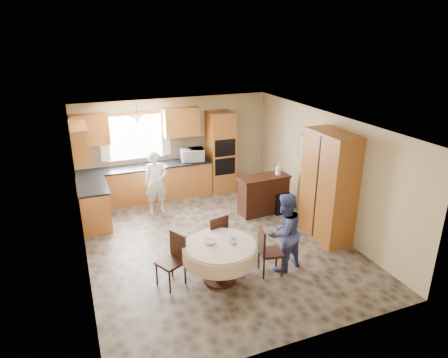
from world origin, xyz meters
TOP-DOWN VIEW (x-y plane):
  - floor at (0.00, 0.00)m, footprint 5.00×6.00m
  - ceiling at (0.00, 0.00)m, footprint 5.00×6.00m
  - wall_back at (0.00, 3.00)m, footprint 5.00×0.02m
  - wall_front at (0.00, -3.00)m, footprint 5.00×0.02m
  - wall_left at (-2.50, 0.00)m, footprint 0.02×6.00m
  - wall_right at (2.50, 0.00)m, footprint 0.02×6.00m
  - window at (-1.00, 2.98)m, footprint 1.40×0.03m
  - curtain_left at (-1.75, 2.93)m, footprint 0.22×0.02m
  - curtain_right at (-0.25, 2.93)m, footprint 0.22×0.02m
  - base_cab_back at (-0.85, 2.70)m, footprint 3.30×0.60m
  - counter_back at (-0.85, 2.70)m, footprint 3.30×0.64m
  - base_cab_left at (-2.20, 1.80)m, footprint 0.60×1.20m
  - counter_left at (-2.20, 1.80)m, footprint 0.64×1.20m
  - backsplash at (-0.85, 2.99)m, footprint 3.30×0.02m
  - wall_cab_left at (-2.05, 2.83)m, footprint 0.85×0.33m
  - wall_cab_right at (0.15, 2.83)m, footprint 0.90×0.33m
  - wall_cab_side at (-2.33, 1.80)m, footprint 0.33×1.20m
  - oven_tower at (1.15, 2.69)m, footprint 0.66×0.62m
  - oven_upper at (1.15, 2.38)m, footprint 0.56×0.01m
  - oven_lower at (1.15, 2.38)m, footprint 0.56×0.01m
  - pendant at (-1.00, 2.50)m, footprint 0.36×0.36m
  - sideboard at (1.54, 0.95)m, footprint 1.22×0.56m
  - space_heater at (1.93, 0.79)m, footprint 0.40×0.31m
  - cupboard at (2.22, -0.57)m, footprint 0.59×1.18m
  - dining_table at (-0.41, -1.25)m, footprint 1.26×1.26m
  - chair_left at (-1.14, -1.01)m, footprint 0.53×0.53m
  - chair_back at (-0.21, -0.58)m, footprint 0.47×0.47m
  - chair_right at (0.45, -1.34)m, footprint 0.45×0.45m
  - framed_picture at (2.47, 0.70)m, footprint 0.06×0.63m
  - microwave at (0.35, 2.65)m, footprint 0.63×0.48m
  - person_sink at (-0.78, 1.90)m, footprint 0.56×0.37m
  - person_dining at (0.80, -1.30)m, footprint 0.84×0.73m
  - bowl_sideboard at (1.31, 0.95)m, footprint 0.28×0.28m
  - bottle_sideboard at (1.91, 0.95)m, footprint 0.13×0.13m
  - cup_table at (-0.18, -1.31)m, footprint 0.12×0.12m
  - bowl_table at (-0.54, -1.16)m, footprint 0.23×0.23m

SIDE VIEW (x-z plane):
  - floor at x=0.00m, z-range -0.01..0.01m
  - space_heater at x=1.93m, z-range 0.00..0.51m
  - sideboard at x=1.54m, z-range 0.00..0.86m
  - base_cab_back at x=-0.85m, z-range 0.00..0.88m
  - base_cab_left at x=-2.20m, z-range 0.00..0.88m
  - chair_right at x=0.45m, z-range 0.05..0.94m
  - chair_left at x=-1.14m, z-range 0.05..0.97m
  - chair_back at x=-0.21m, z-range 0.05..0.97m
  - dining_table at x=-0.41m, z-range 0.20..0.91m
  - person_dining at x=0.80m, z-range 0.00..1.46m
  - bowl_table at x=-0.54m, z-range 0.72..0.78m
  - oven_lower at x=1.15m, z-range 0.53..0.97m
  - person_sink at x=-0.78m, z-range 0.00..1.50m
  - cup_table at x=-0.18m, z-range 0.72..0.81m
  - bowl_sideboard at x=1.31m, z-range 0.86..0.91m
  - counter_back at x=-0.85m, z-range 0.88..0.92m
  - counter_left at x=-2.20m, z-range 0.88..0.92m
  - bottle_sideboard at x=1.91m, z-range 0.86..1.19m
  - oven_tower at x=1.15m, z-range 0.00..2.12m
  - microwave at x=0.35m, z-range 0.92..1.24m
  - cupboard at x=2.22m, z-range 0.00..2.25m
  - backsplash at x=-0.85m, z-range 0.90..1.46m
  - wall_back at x=0.00m, z-range 0.00..2.50m
  - wall_front at x=0.00m, z-range 0.00..2.50m
  - wall_left at x=-2.50m, z-range 0.00..2.50m
  - wall_right at x=2.50m, z-range 0.00..2.50m
  - oven_upper at x=1.15m, z-range 1.02..1.48m
  - framed_picture at x=2.47m, z-range 1.33..1.85m
  - window at x=-1.00m, z-range 1.05..2.15m
  - curtain_left at x=-1.75m, z-range 1.08..2.22m
  - curtain_right at x=-0.25m, z-range 1.08..2.22m
  - wall_cab_left at x=-2.05m, z-range 1.55..2.27m
  - wall_cab_right at x=0.15m, z-range 1.55..2.27m
  - wall_cab_side at x=-2.33m, z-range 1.55..2.27m
  - pendant at x=-1.00m, z-range 2.03..2.21m
  - ceiling at x=0.00m, z-range 2.50..2.50m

